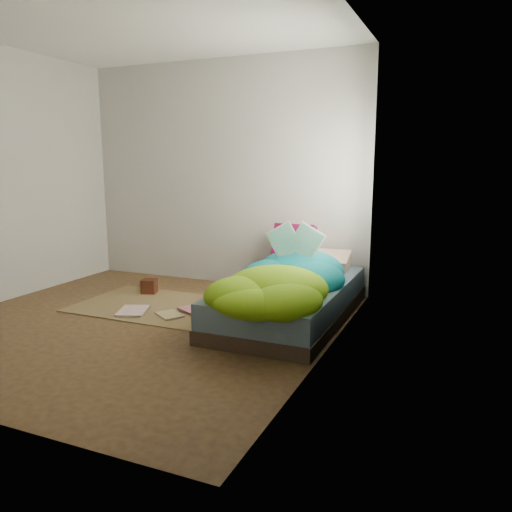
{
  "coord_description": "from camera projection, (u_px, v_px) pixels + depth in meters",
  "views": [
    {
      "loc": [
        2.7,
        -3.54,
        1.44
      ],
      "look_at": [
        0.86,
        0.75,
        0.56
      ],
      "focal_mm": 35.0,
      "sensor_mm": 36.0,
      "label": 1
    }
  ],
  "objects": [
    {
      "name": "pillow_floral",
      "position": [
        318.0,
        261.0,
        5.25
      ],
      "size": [
        0.68,
        0.46,
        0.15
      ],
      "primitive_type": "cube",
      "rotation": [
        0.0,
        0.0,
        0.09
      ],
      "color": "beige",
      "rests_on": "bed"
    },
    {
      "name": "pillow_magenta",
      "position": [
        294.0,
        245.0,
        5.33
      ],
      "size": [
        0.44,
        0.14,
        0.44
      ],
      "primitive_type": "cube",
      "rotation": [
        0.0,
        0.0,
        0.0
      ],
      "color": "#50051C",
      "rests_on": "bed"
    },
    {
      "name": "floor_book_b",
      "position": [
        191.0,
        306.0,
        4.99
      ],
      "size": [
        0.38,
        0.41,
        0.03
      ],
      "primitive_type": "imported",
      "rotation": [
        0.0,
        0.0,
        -0.47
      ],
      "color": "#C37081",
      "rests_on": "rug"
    },
    {
      "name": "rug",
      "position": [
        157.0,
        306.0,
        5.06
      ],
      "size": [
        1.6,
        1.1,
        0.01
      ],
      "primitive_type": "cube",
      "color": "brown",
      "rests_on": "ground"
    },
    {
      "name": "wooden_box",
      "position": [
        149.0,
        286.0,
        5.52
      ],
      "size": [
        0.19,
        0.19,
        0.15
      ],
      "primitive_type": "cube",
      "rotation": [
        0.0,
        0.0,
        0.28
      ],
      "color": "#3A190D",
      "rests_on": "rug"
    },
    {
      "name": "room_walls",
      "position": [
        130.0,
        140.0,
        4.21
      ],
      "size": [
        3.54,
        3.54,
        2.62
      ],
      "color": "#BBB8B2",
      "rests_on": "ground"
    },
    {
      "name": "floor_book_c",
      "position": [
        160.0,
        317.0,
        4.65
      ],
      "size": [
        0.33,
        0.31,
        0.02
      ],
      "primitive_type": "imported",
      "rotation": [
        0.0,
        0.0,
        0.99
      ],
      "color": "tan",
      "rests_on": "rug"
    },
    {
      "name": "ground",
      "position": [
        137.0,
        324.0,
        4.51
      ],
      "size": [
        3.5,
        3.5,
        0.0
      ],
      "primitive_type": "cube",
      "color": "#43291A",
      "rests_on": "ground"
    },
    {
      "name": "duvet",
      "position": [
        283.0,
        269.0,
        4.39
      ],
      "size": [
        0.96,
        1.84,
        0.34
      ],
      "primitive_type": null,
      "color": "#075F6B",
      "rests_on": "bed"
    },
    {
      "name": "floor_book_a",
      "position": [
        119.0,
        311.0,
        4.81
      ],
      "size": [
        0.37,
        0.42,
        0.03
      ],
      "primitive_type": "imported",
      "rotation": [
        0.0,
        0.0,
        0.38
      ],
      "color": "white",
      "rests_on": "rug"
    },
    {
      "name": "open_book",
      "position": [
        295.0,
        230.0,
        4.63
      ],
      "size": [
        0.45,
        0.15,
        0.27
      ],
      "primitive_type": null,
      "rotation": [
        0.0,
        0.0,
        0.13
      ],
      "color": "green",
      "rests_on": "duvet"
    },
    {
      "name": "bed",
      "position": [
        291.0,
        301.0,
        4.65
      ],
      "size": [
        1.0,
        2.0,
        0.34
      ],
      "color": "#34281C",
      "rests_on": "ground"
    }
  ]
}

